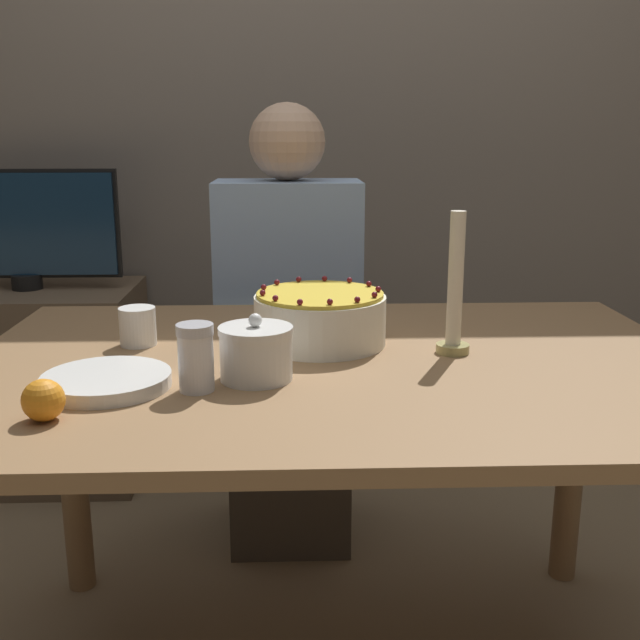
# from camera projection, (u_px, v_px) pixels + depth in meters

# --- Properties ---
(wall_behind) EXTENTS (8.00, 0.05, 2.60)m
(wall_behind) POSITION_uv_depth(u_px,v_px,m) (313.00, 98.00, 2.67)
(wall_behind) COLOR slate
(wall_behind) RESTS_ON ground_plane
(dining_table) EXTENTS (1.42, 0.97, 0.75)m
(dining_table) POSITION_uv_depth(u_px,v_px,m) (335.00, 414.00, 1.47)
(dining_table) COLOR #936D47
(dining_table) RESTS_ON ground_plane
(cake) EXTENTS (0.27, 0.27, 0.12)m
(cake) POSITION_uv_depth(u_px,v_px,m) (320.00, 318.00, 1.54)
(cake) COLOR white
(cake) RESTS_ON dining_table
(sugar_bowl) EXTENTS (0.13, 0.13, 0.12)m
(sugar_bowl) POSITION_uv_depth(u_px,v_px,m) (256.00, 353.00, 1.31)
(sugar_bowl) COLOR white
(sugar_bowl) RESTS_ON dining_table
(sugar_shaker) EXTENTS (0.06, 0.06, 0.12)m
(sugar_shaker) POSITION_uv_depth(u_px,v_px,m) (196.00, 357.00, 1.25)
(sugar_shaker) COLOR white
(sugar_shaker) RESTS_ON dining_table
(plate_stack) EXTENTS (0.22, 0.22, 0.02)m
(plate_stack) POSITION_uv_depth(u_px,v_px,m) (106.00, 381.00, 1.28)
(plate_stack) COLOR white
(plate_stack) RESTS_ON dining_table
(candle) EXTENTS (0.07, 0.07, 0.28)m
(candle) POSITION_uv_depth(u_px,v_px,m) (455.00, 296.00, 1.46)
(candle) COLOR tan
(candle) RESTS_ON dining_table
(cup) EXTENTS (0.07, 0.07, 0.08)m
(cup) POSITION_uv_depth(u_px,v_px,m) (138.00, 326.00, 1.53)
(cup) COLOR white
(cup) RESTS_ON dining_table
(orange_fruit_0) EXTENTS (0.06, 0.06, 0.06)m
(orange_fruit_0) POSITION_uv_depth(u_px,v_px,m) (43.00, 400.00, 1.13)
(orange_fruit_0) COLOR orange
(orange_fruit_0) RESTS_ON dining_table
(person_man_blue_shirt) EXTENTS (0.40, 0.34, 1.26)m
(person_man_blue_shirt) POSITION_uv_depth(u_px,v_px,m) (289.00, 358.00, 2.15)
(person_man_blue_shirt) COLOR #473D33
(person_man_blue_shirt) RESTS_ON ground_plane
(side_cabinet) EXTENTS (0.70, 0.46, 0.67)m
(side_cabinet) POSITION_uv_depth(u_px,v_px,m) (37.00, 383.00, 2.60)
(side_cabinet) COLOR brown
(side_cabinet) RESTS_ON ground_plane
(tv_monitor) EXTENTS (0.64, 0.10, 0.40)m
(tv_monitor) POSITION_uv_depth(u_px,v_px,m) (22.00, 227.00, 2.47)
(tv_monitor) COLOR black
(tv_monitor) RESTS_ON side_cabinet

